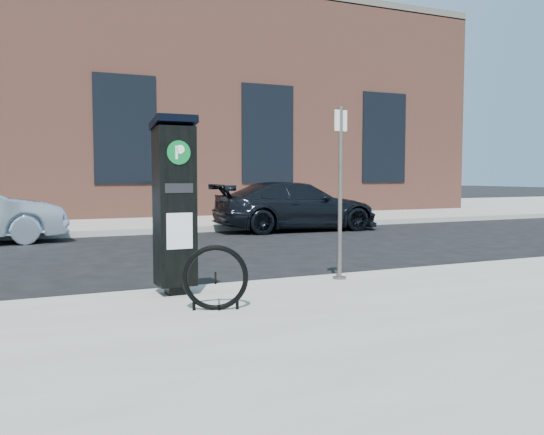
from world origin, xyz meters
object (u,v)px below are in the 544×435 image
parking_kiosk (175,203)px  bike_rack (215,278)px  sign_pole (340,194)px  car_dark (296,206)px

parking_kiosk → bike_rack: 1.22m
bike_rack → sign_pole: bearing=44.5°
parking_kiosk → sign_pole: (2.25, 0.05, 0.07)m
sign_pole → car_dark: bearing=57.8°
parking_kiosk → bike_rack: bearing=-81.3°
parking_kiosk → sign_pole: 2.26m
parking_kiosk → bike_rack: parking_kiosk is taller
bike_rack → car_dark: 10.22m
car_dark → parking_kiosk: bearing=147.6°
car_dark → sign_pole: bearing=160.1°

